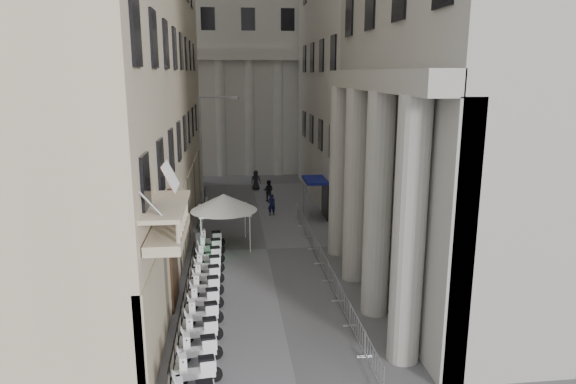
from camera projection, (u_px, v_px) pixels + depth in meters
The scene contains 29 objects.
far_building at pixel (247, 33), 56.50m from camera, with size 22.00×10.00×30.00m, color beige.
iron_fence at pixel (196, 258), 30.37m from camera, with size 0.30×28.00×1.40m, color black, non-canonical shape.
blue_awning at pixel (315, 217), 39.04m from camera, with size 1.60×3.00×3.00m, color navy, non-canonical shape.
scooter_1 at pixel (199, 384), 18.10m from camera, with size 0.56×1.40×1.50m, color white, non-canonical shape.
scooter_2 at pixel (201, 361), 19.53m from camera, with size 0.56×1.40×1.50m, color white, non-canonical shape.
scooter_3 at pixel (203, 342), 20.96m from camera, with size 0.56×1.40×1.50m, color white, non-canonical shape.
scooter_4 at pixel (204, 324), 22.38m from camera, with size 0.56×1.40×1.50m, color white, non-canonical shape.
scooter_5 at pixel (206, 309), 23.81m from camera, with size 0.56×1.40×1.50m, color white, non-canonical shape.
scooter_6 at pixel (207, 296), 25.24m from camera, with size 0.56×1.40×1.50m, color white, non-canonical shape.
scooter_7 at pixel (208, 284), 26.67m from camera, with size 0.56×1.40×1.50m, color white, non-canonical shape.
scooter_8 at pixel (209, 273), 28.09m from camera, with size 0.56×1.40×1.50m, color white, non-canonical shape.
scooter_9 at pixel (210, 264), 29.52m from camera, with size 0.56×1.40×1.50m, color white, non-canonical shape.
scooter_10 at pixel (211, 255), 30.95m from camera, with size 0.56×1.40×1.50m, color white, non-canonical shape.
scooter_11 at pixel (212, 247), 32.38m from camera, with size 0.56×1.40×1.50m, color white, non-canonical shape.
barrier_0 at pixel (373, 376), 18.59m from camera, with size 0.60×2.40×1.10m, color #B3B6BC, non-canonical shape.
barrier_1 at pixel (357, 341), 21.01m from camera, with size 0.60×2.40×1.10m, color #B3B6BC, non-canonical shape.
barrier_2 at pixel (343, 313), 23.43m from camera, with size 0.60×2.40×1.10m, color #B3B6BC, non-canonical shape.
barrier_3 at pixel (333, 291), 25.85m from camera, with size 0.60×2.40×1.10m, color #B3B6BC, non-canonical shape.
barrier_4 at pixel (324, 272), 28.27m from camera, with size 0.60×2.40×1.10m, color #B3B6BC, non-canonical shape.
barrier_5 at pixel (316, 256), 30.69m from camera, with size 0.60×2.40×1.10m, color #B3B6BC, non-canonical shape.
barrier_6 at pixel (310, 243), 33.11m from camera, with size 0.60×2.40×1.10m, color #B3B6BC, non-canonical shape.
barrier_7 at pixel (304, 232), 35.53m from camera, with size 0.60×2.40×1.10m, color #B3B6BC, non-canonical shape.
barrier_8 at pixel (299, 221), 37.95m from camera, with size 0.60×2.40×1.10m, color #B3B6BC, non-canonical shape.
security_tent at pixel (225, 203), 31.87m from camera, with size 4.17×4.17×3.39m.
street_lamp at pixel (206, 148), 36.66m from camera, with size 2.84×1.19×9.14m.
info_kiosk at pixel (196, 247), 29.45m from camera, with size 0.57×0.95×1.93m.
pedestrian_a at pixel (272, 205), 39.41m from camera, with size 0.61×0.40×1.68m, color #0D1134.
pedestrian_b at pixel (268, 191), 43.84m from camera, with size 0.89×0.69×1.82m, color black.
pedestrian_c at pixel (256, 180), 47.99m from camera, with size 0.91×0.59×1.86m, color black.
Camera 1 is at (-2.10, -11.13, 10.70)m, focal length 32.00 mm.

